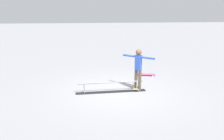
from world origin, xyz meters
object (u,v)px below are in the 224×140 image
object	(u,v)px
grind_rail	(111,88)
skater_main	(138,67)
skateboard_main	(135,87)
loose_skateboard_pink	(147,74)

from	to	relation	value
grind_rail	skater_main	size ratio (longest dim) A/B	1.66
skater_main	skateboard_main	size ratio (longest dim) A/B	1.97
grind_rail	loose_skateboard_pink	size ratio (longest dim) A/B	3.25
skateboard_main	loose_skateboard_pink	xyz separation A→B (m)	(-0.80, -1.70, 0.00)
grind_rail	skateboard_main	bearing A→B (deg)	-166.14
grind_rail	loose_skateboard_pink	distance (m)	2.70
skater_main	loose_skateboard_pink	distance (m)	2.22
skater_main	skateboard_main	bearing A→B (deg)	139.62
grind_rail	loose_skateboard_pink	xyz separation A→B (m)	(-1.79, -2.02, -0.10)
skater_main	skateboard_main	distance (m)	0.89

